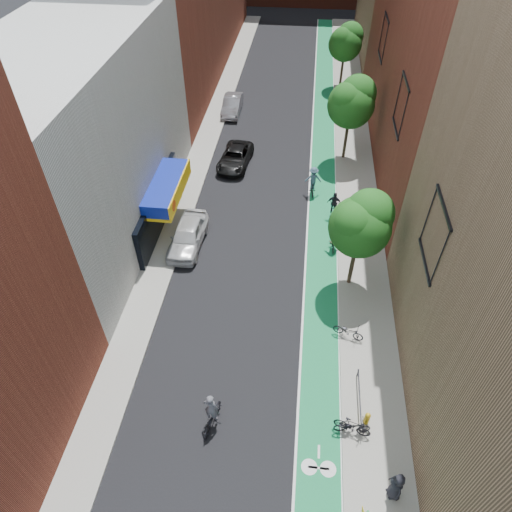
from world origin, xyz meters
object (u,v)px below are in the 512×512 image
(fire_hydrant, at_px, (367,418))
(cyclist_lead, at_px, (212,415))
(parked_car_white, at_px, (188,235))
(parked_car_black, at_px, (235,157))
(parked_car_silver, at_px, (232,105))
(cyclist_lane_far, at_px, (313,182))
(cyclist_lane_near, at_px, (334,235))
(pedestrian, at_px, (396,486))
(cyclist_lane_mid, at_px, (334,209))

(fire_hydrant, bearing_deg, cyclist_lead, -173.81)
(parked_car_white, xyz_separation_m, parked_car_black, (1.60, 9.79, -0.15))
(parked_car_silver, distance_m, cyclist_lead, 30.77)
(parked_car_white, relative_size, cyclist_lane_far, 2.21)
(cyclist_lane_near, xyz_separation_m, cyclist_lane_far, (-1.50, 5.76, 0.03))
(pedestrian, bearing_deg, cyclist_lane_mid, 174.05)
(parked_car_black, distance_m, parked_car_silver, 9.09)
(cyclist_lane_near, xyz_separation_m, pedestrian, (2.28, -14.90, 0.02))
(parked_car_silver, relative_size, cyclist_lane_near, 2.01)
(cyclist_lane_mid, bearing_deg, parked_car_white, 32.15)
(cyclist_lane_near, distance_m, cyclist_lane_mid, 3.07)
(parked_car_silver, bearing_deg, cyclist_lane_mid, -58.05)
(parked_car_silver, relative_size, cyclist_lane_mid, 2.25)
(cyclist_lane_near, relative_size, cyclist_lane_mid, 1.12)
(parked_car_white, xyz_separation_m, cyclist_lane_near, (9.30, 0.88, 0.15))
(parked_car_white, relative_size, fire_hydrant, 6.27)
(pedestrian, height_order, fire_hydrant, pedestrian)
(parked_car_silver, height_order, cyclist_lead, cyclist_lead)
(cyclist_lead, relative_size, cyclist_lane_far, 1.03)
(cyclist_lane_near, distance_m, pedestrian, 15.07)
(fire_hydrant, bearing_deg, parked_car_white, 134.05)
(cyclist_lead, bearing_deg, cyclist_lane_near, -102.03)
(cyclist_lead, bearing_deg, cyclist_lane_mid, -97.81)
(parked_car_black, distance_m, cyclist_lane_mid, 9.67)
(pedestrian, bearing_deg, fire_hydrant, -176.48)
(cyclist_lane_mid, relative_size, cyclist_lane_far, 0.93)
(cyclist_lead, distance_m, cyclist_lane_far, 18.89)
(cyclist_lane_mid, bearing_deg, pedestrian, 106.42)
(parked_car_silver, distance_m, cyclist_lane_far, 14.40)
(parked_car_white, relative_size, cyclist_lane_mid, 2.39)
(cyclist_lane_near, distance_m, fire_hydrant, 12.02)
(parked_car_white, bearing_deg, cyclist_lane_far, 42.83)
(parked_car_black, relative_size, cyclist_lane_mid, 2.39)
(cyclist_lane_near, bearing_deg, cyclist_lane_far, -73.99)
(parked_car_white, bearing_deg, pedestrian, -48.02)
(parked_car_white, xyz_separation_m, cyclist_lead, (3.75, -11.80, -0.06))
(parked_car_silver, height_order, pedestrian, pedestrian)
(parked_car_black, xyz_separation_m, fire_hydrant, (9.09, -20.84, -0.11))
(cyclist_lane_near, relative_size, cyclist_lane_far, 1.03)
(parked_car_black, bearing_deg, cyclist_lane_mid, -31.66)
(pedestrian, distance_m, fire_hydrant, 3.13)
(pedestrian, bearing_deg, cyclist_lane_near, 175.51)
(parked_car_white, height_order, parked_car_black, parked_car_white)
(parked_car_silver, xyz_separation_m, cyclist_lane_near, (9.30, -17.86, 0.23))
(parked_car_black, height_order, parked_car_silver, parked_car_silver)
(parked_car_white, distance_m, fire_hydrant, 15.38)
(cyclist_lane_mid, bearing_deg, cyclist_lane_near, 99.19)
(cyclist_lane_near, bearing_deg, parked_car_black, -47.75)
(parked_car_white, bearing_deg, fire_hydrant, -43.53)
(cyclist_lane_far, xyz_separation_m, pedestrian, (3.78, -20.66, -0.01))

